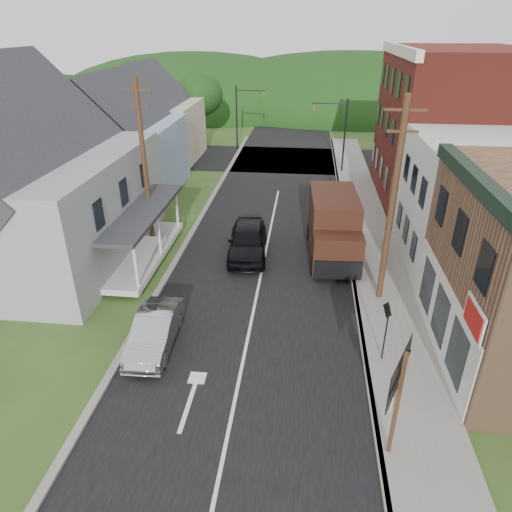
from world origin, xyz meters
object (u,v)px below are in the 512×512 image
(dark_sedan, at_px, (248,241))
(delivery_van, at_px, (334,227))
(silver_sedan, at_px, (155,331))
(route_sign_cluster, at_px, (398,389))
(warning_sign, at_px, (386,323))

(dark_sedan, distance_m, delivery_van, 4.63)
(dark_sedan, bearing_deg, delivery_van, 0.62)
(silver_sedan, distance_m, route_sign_cluster, 9.41)
(delivery_van, xyz_separation_m, warning_sign, (1.54, -8.58, 0.07))
(silver_sedan, xyz_separation_m, route_sign_cluster, (8.26, -4.14, 1.80))
(silver_sedan, relative_size, dark_sedan, 0.83)
(silver_sedan, bearing_deg, route_sign_cluster, -29.10)
(dark_sedan, xyz_separation_m, warning_sign, (6.07, -8.19, 0.89))
(dark_sedan, xyz_separation_m, delivery_van, (4.54, 0.39, 0.83))
(route_sign_cluster, bearing_deg, delivery_van, 119.49)
(silver_sedan, height_order, warning_sign, warning_sign)
(delivery_van, relative_size, warning_sign, 2.42)
(silver_sedan, xyz_separation_m, warning_sign, (8.64, 0.02, 1.07))
(warning_sign, bearing_deg, dark_sedan, 109.55)
(delivery_van, bearing_deg, dark_sedan, -177.92)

